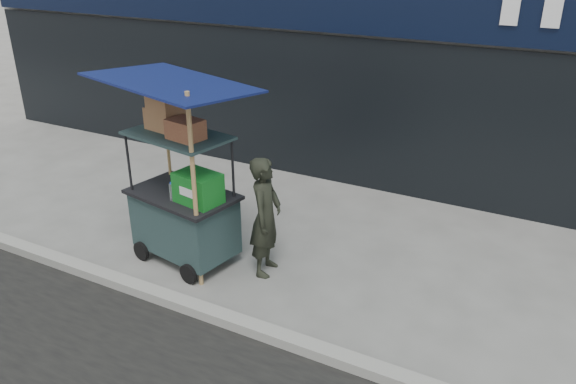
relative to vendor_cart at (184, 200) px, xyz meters
The scene contains 4 objects.
ground 1.37m from the vendor_cart, 39.10° to the right, with size 80.00×80.00×0.00m, color slate.
curb 1.45m from the vendor_cart, 46.38° to the right, with size 80.00×0.18×0.12m, color gray.
vendor_cart is the anchor object (origin of this frame).
vendor_man 1.06m from the vendor_cart, 12.52° to the left, with size 0.55×0.36×1.49m, color black.
Camera 1 is at (3.20, -4.21, 3.76)m, focal length 35.00 mm.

